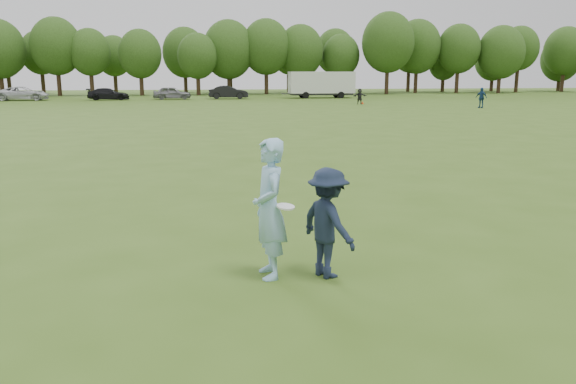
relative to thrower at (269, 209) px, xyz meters
name	(u,v)px	position (x,y,z in m)	size (l,w,h in m)	color
ground	(340,278)	(1.04, -0.26, -1.05)	(200.00, 200.00, 0.00)	#3A5718
thrower	(269,209)	(0.00, 0.00, 0.00)	(0.77, 0.50, 2.11)	#93C4E3
defender	(328,223)	(0.87, -0.13, -0.22)	(1.08, 0.62, 1.67)	#182236
player_far_b	(481,98)	(23.95, 38.80, -0.16)	(1.04, 0.44, 1.78)	navy
player_far_d	(360,96)	(15.03, 46.27, -0.28)	(1.43, 0.46, 1.54)	#242424
car_c	(23,94)	(-20.13, 59.77, -0.29)	(2.53, 5.49, 1.53)	silver
car_d	(108,94)	(-10.84, 59.41, -0.38)	(1.88, 4.63, 1.34)	black
car_e	(172,93)	(-3.70, 59.60, -0.31)	(1.76, 4.37, 1.49)	slate
car_f	(228,92)	(2.89, 60.05, -0.28)	(1.64, 4.70, 1.55)	black
field_cone	(362,103)	(15.42, 46.59, -0.90)	(0.28, 0.28, 0.30)	#FE4C0D
disc_in_play	(286,207)	(0.21, -0.20, 0.07)	(0.30, 0.30, 0.08)	white
cargo_trailer	(321,83)	(14.38, 60.78, 0.72)	(9.00, 2.75, 3.20)	silver
treeline	(228,50)	(3.85, 76.63, 5.21)	(130.35, 18.39, 11.74)	#332114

